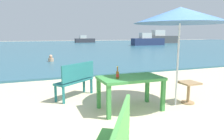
% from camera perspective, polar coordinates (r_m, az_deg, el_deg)
% --- Properties ---
extents(ground_plane, '(120.00, 120.00, 0.00)m').
position_cam_1_polar(ground_plane, '(4.17, 19.11, -14.60)').
color(ground_plane, beige).
extents(sea_water, '(120.00, 50.00, 0.08)m').
position_cam_1_polar(sea_water, '(33.01, -16.60, 6.50)').
color(sea_water, '#2D6075').
rests_on(sea_water, ground_plane).
extents(picnic_table_green, '(1.40, 0.80, 0.76)m').
position_cam_1_polar(picnic_table_green, '(4.59, 5.17, -3.27)').
color(picnic_table_green, '#3D8C42').
rests_on(picnic_table_green, ground_plane).
extents(beer_bottle_amber, '(0.07, 0.07, 0.26)m').
position_cam_1_polar(beer_bottle_amber, '(4.35, 1.53, -1.20)').
color(beer_bottle_amber, brown).
rests_on(beer_bottle_amber, picnic_table_green).
extents(patio_umbrella, '(2.10, 2.10, 2.30)m').
position_cam_1_polar(patio_umbrella, '(5.01, 18.53, 14.27)').
color(patio_umbrella, silver).
rests_on(patio_umbrella, ground_plane).
extents(side_table_wood, '(0.44, 0.44, 0.54)m').
position_cam_1_polar(side_table_wood, '(5.41, 20.59, -5.07)').
color(side_table_wood, '#9E7A51').
rests_on(side_table_wood, ground_plane).
extents(bench_teal_center, '(1.18, 1.00, 0.95)m').
position_cam_1_polar(bench_teal_center, '(5.55, -9.96, -2.23)').
color(bench_teal_center, '#237275').
rests_on(bench_teal_center, ground_plane).
extents(swimmer_person, '(0.34, 0.34, 0.41)m').
position_cam_1_polar(swimmer_person, '(13.11, -16.71, 3.03)').
color(swimmer_person, tan).
rests_on(swimmer_person, sea_water).
extents(boat_tanker, '(7.03, 1.92, 2.56)m').
position_cam_1_polar(boat_tanker, '(41.81, 13.36, 8.55)').
color(boat_tanker, '#4C4C4C').
rests_on(boat_tanker, sea_water).
extents(boat_fishing_trawler, '(4.24, 1.16, 1.54)m').
position_cam_1_polar(boat_fishing_trawler, '(44.56, -7.65, 8.32)').
color(boat_fishing_trawler, '#38383F').
rests_on(boat_fishing_trawler, sea_water).
extents(boat_cargo_ship, '(5.31, 1.45, 1.93)m').
position_cam_1_polar(boat_cargo_ship, '(33.09, 9.88, 8.04)').
color(boat_cargo_ship, navy).
rests_on(boat_cargo_ship, sea_water).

